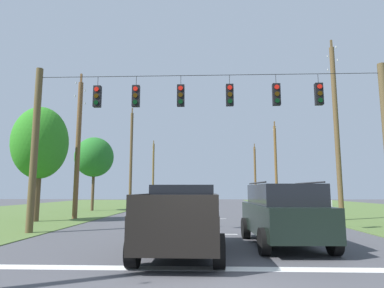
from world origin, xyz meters
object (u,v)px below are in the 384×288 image
(suv_black, at_px, (283,213))
(utility_pole_near_left, at_px, (255,173))
(utility_pole_far_right, at_px, (276,164))
(distant_car_crossing_white, at_px, (301,203))
(utility_pole_mid_right, at_px, (336,127))
(tree_roadside_left, at_px, (40,143))
(tree_roadside_far_right, at_px, (94,157))
(pickup_truck, at_px, (182,219))
(utility_pole_distant_right, at_px, (131,158))
(utility_pole_distant_left, at_px, (153,171))
(overhead_signal_span, at_px, (207,133))
(utility_pole_far_left, at_px, (78,145))

(suv_black, height_order, utility_pole_near_left, utility_pole_near_left)
(suv_black, height_order, utility_pole_far_right, utility_pole_far_right)
(distant_car_crossing_white, relative_size, utility_pole_mid_right, 0.38)
(utility_pole_near_left, distance_m, tree_roadside_left, 37.97)
(tree_roadside_far_right, bearing_deg, utility_pole_mid_right, -24.55)
(pickup_truck, height_order, utility_pole_distant_right, utility_pole_distant_right)
(suv_black, bearing_deg, utility_pole_mid_right, 58.82)
(suv_black, xyz_separation_m, tree_roadside_left, (-12.24, 7.67, 3.48))
(utility_pole_distant_left, bearing_deg, utility_pole_near_left, -2.37)
(distant_car_crossing_white, xyz_separation_m, utility_pole_mid_right, (0.42, -6.91, 4.92))
(utility_pole_near_left, bearing_deg, utility_pole_distant_left, 177.63)
(distant_car_crossing_white, bearing_deg, utility_pole_mid_right, -86.50)
(utility_pole_near_left, bearing_deg, overhead_signal_span, -101.50)
(utility_pole_mid_right, xyz_separation_m, tree_roadside_far_right, (-18.02, 8.23, -1.01))
(pickup_truck, bearing_deg, utility_pole_distant_right, 105.89)
(overhead_signal_span, xyz_separation_m, tree_roadside_far_right, (-9.91, 14.83, 0.47))
(utility_pole_far_right, xyz_separation_m, utility_pole_distant_right, (-16.03, 0.47, 0.85))
(distant_car_crossing_white, bearing_deg, utility_pole_far_right, 90.31)
(distant_car_crossing_white, relative_size, utility_pole_far_right, 0.47)
(pickup_truck, relative_size, utility_pole_mid_right, 0.47)
(overhead_signal_span, xyz_separation_m, utility_pole_distant_left, (-8.46, 39.23, 0.68))
(distant_car_crossing_white, distance_m, utility_pole_distant_right, 19.09)
(utility_pole_distant_right, relative_size, tree_roadside_far_right, 1.73)
(suv_black, relative_size, tree_roadside_left, 0.73)
(utility_pole_distant_right, bearing_deg, suv_black, -66.91)
(suv_black, xyz_separation_m, distant_car_crossing_white, (5.23, 16.25, -0.27))
(utility_pole_far_right, height_order, utility_pole_distant_left, utility_pole_distant_left)
(overhead_signal_span, distance_m, tree_roadside_far_right, 17.84)
(utility_pole_mid_right, relative_size, utility_pole_distant_right, 1.02)
(suv_black, height_order, utility_pole_mid_right, utility_pole_mid_right)
(utility_pole_far_right, bearing_deg, overhead_signal_span, -108.96)
(utility_pole_far_left, xyz_separation_m, tree_roadside_far_right, (-1.62, 7.95, 0.01))
(utility_pole_far_left, distance_m, tree_roadside_far_right, 8.11)
(pickup_truck, bearing_deg, tree_roadside_far_right, 115.80)
(distant_car_crossing_white, xyz_separation_m, utility_pole_near_left, (0.16, 25.05, 3.63))
(utility_pole_far_right, bearing_deg, utility_pole_distant_left, 133.44)
(utility_pole_far_right, xyz_separation_m, utility_pole_distant_left, (-16.10, 17.00, 0.33))
(tree_roadside_left, bearing_deg, utility_pole_distant_right, 85.54)
(distant_car_crossing_white, height_order, utility_pole_far_left, utility_pole_far_left)
(overhead_signal_span, bearing_deg, tree_roadside_left, 153.28)
(overhead_signal_span, height_order, utility_pole_near_left, utility_pole_near_left)
(utility_pole_far_left, distance_m, tree_roadside_left, 2.47)
(pickup_truck, bearing_deg, tree_roadside_left, 135.08)
(utility_pole_far_left, distance_m, utility_pole_distant_left, 32.35)
(pickup_truck, relative_size, tree_roadside_left, 0.81)
(suv_black, height_order, utility_pole_far_left, utility_pole_far_left)
(tree_roadside_far_right, relative_size, tree_roadside_left, 0.96)
(overhead_signal_span, bearing_deg, utility_pole_far_left, 140.30)
(utility_pole_distant_left, distance_m, tree_roadside_far_right, 24.45)
(pickup_truck, relative_size, suv_black, 1.11)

